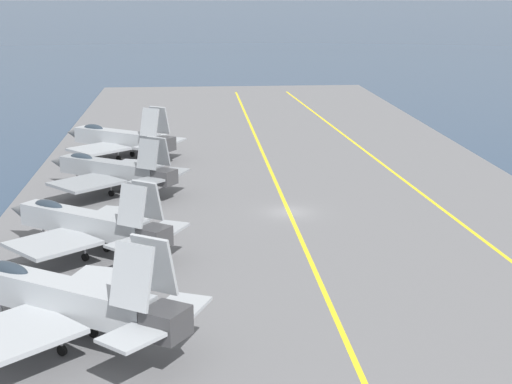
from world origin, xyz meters
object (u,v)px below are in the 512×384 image
parked_jet_nearest (63,297)px  parked_jet_third (112,170)px  parked_jet_second (87,223)px  parked_jet_fourth (119,139)px

parked_jet_nearest → parked_jet_third: (33.42, 0.40, -0.49)m
parked_jet_second → parked_jet_fourth: size_ratio=0.98×
parked_jet_nearest → parked_jet_third: 33.43m
parked_jet_nearest → parked_jet_third: size_ratio=1.10×
parked_jet_nearest → parked_jet_fourth: bearing=1.2°
parked_jet_third → parked_jet_fourth: 16.05m
parked_jet_second → parked_jet_fourth: bearing=0.8°
parked_jet_second → parked_jet_nearest: bearing=-177.9°
parked_jet_nearest → parked_jet_third: parked_jet_nearest is taller
parked_jet_second → parked_jet_fourth: (34.32, 0.48, -0.16)m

